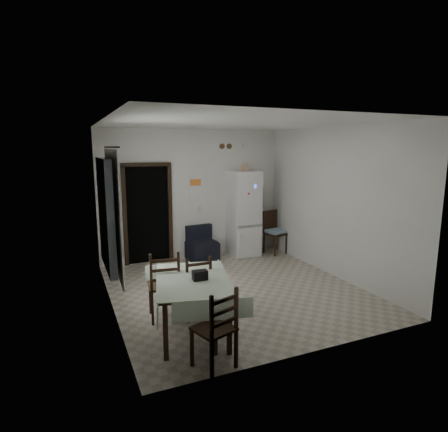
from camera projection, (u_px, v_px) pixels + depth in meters
The scene contains 25 objects.
ground at pixel (235, 289), 6.67m from camera, with size 4.50×4.50×0.00m, color #B0A390.
ceiling at pixel (236, 122), 6.14m from camera, with size 4.20×4.50×0.02m, color white, non-canonical shape.
wall_back at pixel (193, 194), 8.44m from camera, with size 4.20×0.02×2.90m, color silver, non-canonical shape.
wall_front at pixel (317, 238), 4.37m from camera, with size 4.20×0.02×2.90m, color silver, non-canonical shape.
wall_left at pixel (108, 219), 5.59m from camera, with size 0.02×4.50×2.90m, color silver, non-canonical shape.
wall_right at pixel (334, 202), 7.22m from camera, with size 0.02×4.50×2.90m, color silver, non-canonical shape.
doorway at pixel (146, 213), 8.28m from camera, with size 1.06×0.52×2.22m.
window_recess at pixel (106, 214), 5.37m from camera, with size 0.10×1.20×1.60m, color silver.
curtain at pixel (114, 214), 5.41m from camera, with size 0.02×1.45×1.85m, color silver.
curtain_rod at pixel (111, 147), 5.24m from camera, with size 0.02×0.02×1.60m, color black.
calendar at pixel (195, 187), 8.41m from camera, with size 0.28×0.02×0.40m, color white.
calendar_image at pixel (196, 182), 8.39m from camera, with size 0.24×0.01×0.14m, color orange.
light_switch at pixel (200, 209), 8.55m from camera, with size 0.08×0.02×0.12m, color beige.
vent_left at pixel (222, 146), 8.50m from camera, with size 0.12×0.12×0.03m, color brown.
vent_right at pixel (229, 146), 8.57m from camera, with size 0.12×0.12×0.03m, color brown.
emergency_light at pixel (248, 145), 8.73m from camera, with size 0.25×0.07×0.09m, color white.
fridge at pixel (244, 214), 8.67m from camera, with size 0.64×0.64×1.97m, color white, non-canonical shape.
tan_cone at pixel (244, 166), 8.51m from camera, with size 0.25×0.25×0.20m, color tan.
navy_seat at pixel (202, 243), 8.38m from camera, with size 0.62×0.60×0.76m, color black, non-canonical shape.
corner_chair at pixel (275, 232), 8.87m from camera, with size 0.44×0.44×1.01m, color black, non-canonical shape.
dining_table at pixel (193, 305), 5.08m from camera, with size 0.97×1.47×0.77m, color #B3C6AA, non-canonical shape.
black_bag at pixel (200, 275), 4.96m from camera, with size 0.20×0.12×0.13m, color black.
dining_chair_far_left at pixel (164, 284), 5.48m from camera, with size 0.45×0.45×1.05m, color black, non-canonical shape.
dining_chair_far_right at pixel (195, 285), 5.55m from camera, with size 0.41×0.41×0.96m, color black, non-canonical shape.
dining_chair_near_head at pixel (214, 328), 4.23m from camera, with size 0.42×0.42×0.98m, color black, non-canonical shape.
Camera 1 is at (-2.68, -5.72, 2.50)m, focal length 30.00 mm.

